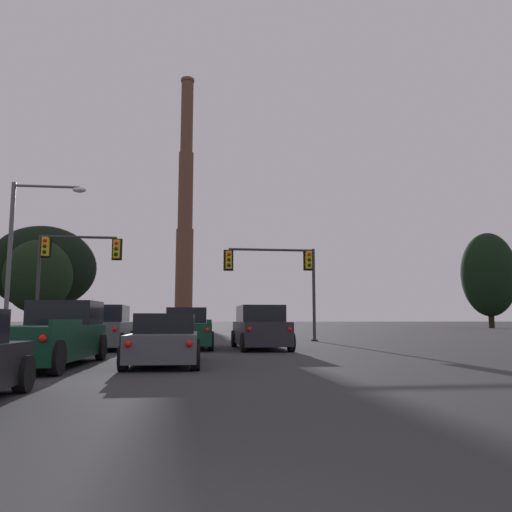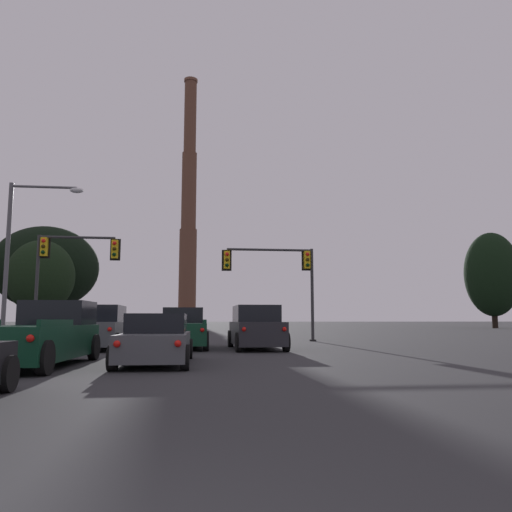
# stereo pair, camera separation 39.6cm
# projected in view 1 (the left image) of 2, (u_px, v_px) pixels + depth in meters

# --- Properties ---
(pickup_truck_center_lane_front) EXTENTS (2.25, 5.53, 1.82)m
(pickup_truck_center_lane_front) POSITION_uv_depth(u_px,v_px,m) (186.00, 330.00, 22.33)
(pickup_truck_center_lane_front) COLOR #0F3823
(pickup_truck_center_lane_front) RESTS_ON ground_plane
(suv_left_lane_front) EXTENTS (2.17, 4.93, 1.86)m
(suv_left_lane_front) POSITION_uv_depth(u_px,v_px,m) (104.00, 328.00, 21.11)
(suv_left_lane_front) COLOR #4C4F54
(suv_left_lane_front) RESTS_ON ground_plane
(pickup_truck_left_lane_second) EXTENTS (2.41, 5.58, 1.82)m
(pickup_truck_left_lane_second) POSITION_uv_depth(u_px,v_px,m) (50.00, 336.00, 13.69)
(pickup_truck_left_lane_second) COLOR #0F3823
(pickup_truck_left_lane_second) RESTS_ON ground_plane
(suv_right_lane_front) EXTENTS (2.16, 4.93, 1.86)m
(suv_right_lane_front) POSITION_uv_depth(u_px,v_px,m) (260.00, 328.00, 21.43)
(suv_right_lane_front) COLOR #232328
(suv_right_lane_front) RESTS_ON ground_plane
(sedan_center_lane_second) EXTENTS (2.03, 4.72, 1.43)m
(sedan_center_lane_second) POSITION_uv_depth(u_px,v_px,m) (165.00, 340.00, 14.27)
(sedan_center_lane_second) COLOR #4C4F54
(sedan_center_lane_second) RESTS_ON ground_plane
(traffic_light_overhead_right) EXTENTS (5.57, 0.50, 5.47)m
(traffic_light_overhead_right) POSITION_uv_depth(u_px,v_px,m) (283.00, 270.00, 29.53)
(traffic_light_overhead_right) COLOR #2D2D30
(traffic_light_overhead_right) RESTS_ON ground_plane
(traffic_light_overhead_left) EXTENTS (4.63, 0.50, 5.96)m
(traffic_light_overhead_left) POSITION_uv_depth(u_px,v_px,m) (67.00, 260.00, 27.75)
(traffic_light_overhead_left) COLOR #2D2D30
(traffic_light_overhead_left) RESTS_ON ground_plane
(street_lamp) EXTENTS (3.40, 0.36, 7.68)m
(street_lamp) POSITION_uv_depth(u_px,v_px,m) (23.00, 243.00, 23.18)
(street_lamp) COLOR #56565B
(street_lamp) RESTS_ON ground_plane
(smokestack) EXTENTS (6.85, 6.85, 63.12)m
(smokestack) POSITION_uv_depth(u_px,v_px,m) (185.00, 225.00, 124.30)
(smokestack) COLOR #523427
(smokestack) RESTS_ON ground_plane
(treeline_far_left) EXTENTS (13.33, 11.99, 13.29)m
(treeline_far_left) POSITION_uv_depth(u_px,v_px,m) (43.00, 268.00, 64.26)
(treeline_far_left) COLOR black
(treeline_far_left) RESTS_ON ground_plane
(treeline_right_mid) EXTENTS (7.86, 7.07, 10.72)m
(treeline_right_mid) POSITION_uv_depth(u_px,v_px,m) (38.00, 276.00, 59.21)
(treeline_right_mid) COLOR black
(treeline_right_mid) RESTS_ON ground_plane
(treeline_center_right) EXTENTS (8.06, 7.26, 14.22)m
(treeline_center_right) POSITION_uv_depth(u_px,v_px,m) (489.00, 274.00, 74.48)
(treeline_center_right) COLOR black
(treeline_center_right) RESTS_ON ground_plane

